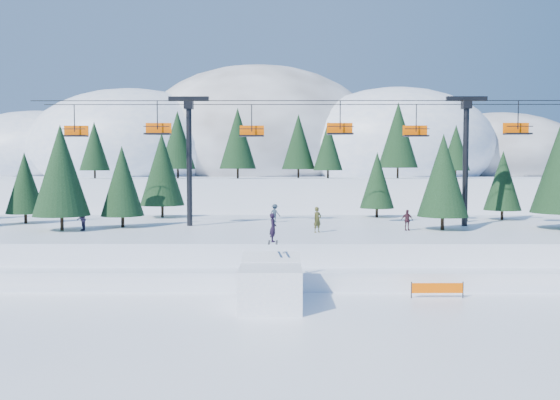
{
  "coord_description": "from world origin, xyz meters",
  "views": [
    {
      "loc": [
        -1.6,
        -25.49,
        6.85
      ],
      "look_at": [
        -1.72,
        6.0,
        5.2
      ],
      "focal_mm": 35.0,
      "sensor_mm": 36.0,
      "label": 1
    }
  ],
  "objects_px": {
    "chairlift": "(317,140)",
    "banner_near": "(437,288)",
    "jump_kicker": "(271,284)",
    "banner_far": "(448,277)"
  },
  "relations": [
    {
      "from": "chairlift",
      "to": "banner_near",
      "type": "height_order",
      "value": "chairlift"
    },
    {
      "from": "jump_kicker",
      "to": "banner_far",
      "type": "distance_m",
      "value": 11.63
    },
    {
      "from": "chairlift",
      "to": "banner_near",
      "type": "bearing_deg",
      "value": -68.66
    },
    {
      "from": "banner_far",
      "to": "chairlift",
      "type": "bearing_deg",
      "value": 122.33
    },
    {
      "from": "jump_kicker",
      "to": "banner_far",
      "type": "xyz_separation_m",
      "value": [
        10.48,
        5.0,
        -0.61
      ]
    },
    {
      "from": "jump_kicker",
      "to": "chairlift",
      "type": "xyz_separation_m",
      "value": [
        3.38,
        16.23,
        8.17
      ]
    },
    {
      "from": "jump_kicker",
      "to": "banner_far",
      "type": "bearing_deg",
      "value": 25.53
    },
    {
      "from": "banner_near",
      "to": "banner_far",
      "type": "xyz_separation_m",
      "value": [
        1.5,
        3.11,
        0.0
      ]
    },
    {
      "from": "chairlift",
      "to": "banner_far",
      "type": "height_order",
      "value": "chairlift"
    },
    {
      "from": "chairlift",
      "to": "banner_far",
      "type": "relative_size",
      "value": 16.08
    }
  ]
}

